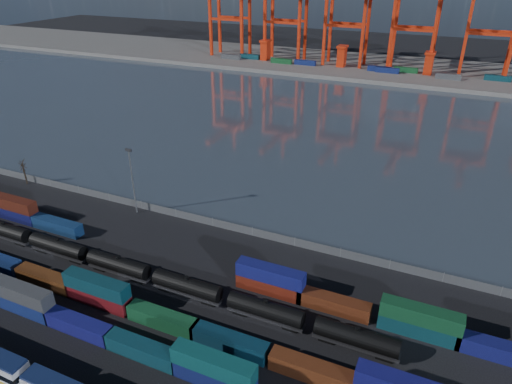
% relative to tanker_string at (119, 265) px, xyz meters
% --- Properties ---
extents(ground, '(700.00, 700.00, 0.00)m').
position_rel_tanker_string_xyz_m(ground, '(17.92, -4.73, -2.13)').
color(ground, black).
rests_on(ground, ground).
extents(harbor_water, '(700.00, 700.00, 0.00)m').
position_rel_tanker_string_xyz_m(harbor_water, '(17.92, 100.27, -2.12)').
color(harbor_water, '#323C48').
rests_on(harbor_water, ground).
extents(far_quay, '(700.00, 70.00, 2.00)m').
position_rel_tanker_string_xyz_m(far_quay, '(17.92, 205.27, -1.13)').
color(far_quay, '#514F4C').
rests_on(far_quay, ground).
extents(container_row_south, '(127.12, 2.61, 5.55)m').
position_rel_tanker_string_xyz_m(container_row_south, '(-9.32, -15.17, 0.11)').
color(container_row_south, '#3F4144').
rests_on(container_row_south, ground).
extents(container_row_mid, '(142.39, 2.64, 5.62)m').
position_rel_tanker_string_xyz_m(container_row_mid, '(28.41, -8.30, -0.29)').
color(container_row_mid, '#3F4044').
rests_on(container_row_mid, ground).
extents(container_row_north, '(141.56, 2.62, 5.59)m').
position_rel_tanker_string_xyz_m(container_row_north, '(36.06, 7.10, 0.20)').
color(container_row_north, '#0F114D').
rests_on(container_row_north, ground).
extents(tanker_string, '(106.83, 2.97, 4.25)m').
position_rel_tanker_string_xyz_m(tanker_string, '(0.00, 0.00, 0.00)').
color(tanker_string, black).
rests_on(tanker_string, ground).
extents(waterfront_fence, '(160.12, 0.12, 2.20)m').
position_rel_tanker_string_xyz_m(waterfront_fence, '(17.92, 23.27, -1.13)').
color(waterfront_fence, '#595B5E').
rests_on(waterfront_fence, ground).
extents(bare_tree, '(1.86, 1.82, 7.23)m').
position_rel_tanker_string_xyz_m(bare_tree, '(-49.27, 21.83, 1.42)').
color(bare_tree, black).
rests_on(bare_tree, ground).
extents(yard_light_mast, '(1.60, 0.40, 16.60)m').
position_rel_tanker_string_xyz_m(yard_light_mast, '(-12.08, 21.27, 7.17)').
color(yard_light_mast, slate).
rests_on(yard_light_mast, ground).
extents(quay_containers, '(172.58, 10.99, 2.60)m').
position_rel_tanker_string_xyz_m(quay_containers, '(6.93, 190.73, 1.17)').
color(quay_containers, navy).
rests_on(quay_containers, far_quay).
extents(straddle_carriers, '(140.00, 7.00, 11.10)m').
position_rel_tanker_string_xyz_m(straddle_carriers, '(15.42, 195.27, 5.69)').
color(straddle_carriers, red).
rests_on(straddle_carriers, far_quay).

